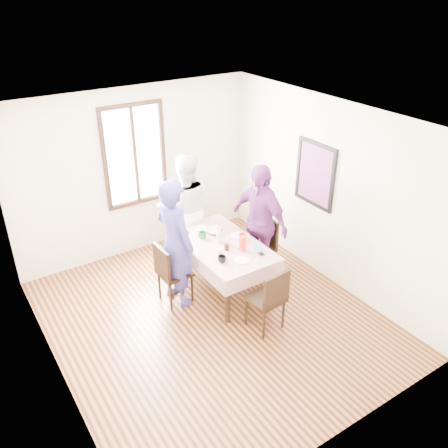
{
  "coord_description": "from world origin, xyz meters",
  "views": [
    {
      "loc": [
        -2.62,
        -4.3,
        4.13
      ],
      "look_at": [
        0.49,
        0.45,
        1.1
      ],
      "focal_mm": 37.74,
      "sensor_mm": 36.0,
      "label": 1
    }
  ],
  "objects": [
    {
      "name": "mug_flag",
      "position": [
        0.78,
        0.43,
        0.81
      ],
      "size": [
        0.14,
        0.14,
        0.1
      ],
      "primitive_type": "imported",
      "rotation": [
        0.0,
        0.0,
        0.45
      ],
      "color": "red",
      "rests_on": "tablecloth"
    },
    {
      "name": "flower_bunch",
      "position": [
        0.48,
        0.56,
        0.97
      ],
      "size": [
        0.09,
        0.09,
        0.1
      ],
      "primitive_type": null,
      "color": "yellow",
      "rests_on": "flower_vase"
    },
    {
      "name": "dining_table",
      "position": [
        0.49,
        0.5,
        0.38
      ],
      "size": [
        0.83,
        1.48,
        0.75
      ],
      "primitive_type": "cube",
      "color": "black",
      "rests_on": "ground"
    },
    {
      "name": "ground",
      "position": [
        0.0,
        0.0,
        0.0
      ],
      "size": [
        4.5,
        4.5,
        0.0
      ],
      "primitive_type": "plane",
      "color": "black",
      "rests_on": "ground"
    },
    {
      "name": "person_far",
      "position": [
        0.49,
        1.5,
        0.89
      ],
      "size": [
        1.05,
        0.94,
        1.78
      ],
      "primitive_type": "imported",
      "rotation": [
        0.0,
        0.0,
        2.77
      ],
      "color": "silver",
      "rests_on": "ground"
    },
    {
      "name": "plate_near",
      "position": [
        0.47,
        -0.01,
        0.77
      ],
      "size": [
        0.2,
        0.2,
        0.01
      ],
      "primitive_type": "cylinder",
      "color": "white",
      "rests_on": "tablecloth"
    },
    {
      "name": "mug_green",
      "position": [
        0.34,
        0.8,
        0.81
      ],
      "size": [
        0.15,
        0.15,
        0.09
      ],
      "primitive_type": "imported",
      "rotation": [
        0.0,
        0.0,
        -0.28
      ],
      "color": "#0C7226",
      "rests_on": "tablecloth"
    },
    {
      "name": "butter_tub",
      "position": [
        0.79,
        0.06,
        0.79
      ],
      "size": [
        0.11,
        0.11,
        0.05
      ],
      "primitive_type": "cylinder",
      "color": "white",
      "rests_on": "tablecloth"
    },
    {
      "name": "chair_right",
      "position": [
        1.18,
        0.55,
        0.46
      ],
      "size": [
        0.47,
        0.47,
        0.91
      ],
      "primitive_type": "cube",
      "rotation": [
        0.0,
        0.0,
        1.46
      ],
      "color": "black",
      "rests_on": "ground"
    },
    {
      "name": "person_right",
      "position": [
        1.16,
        0.55,
        0.9
      ],
      "size": [
        0.58,
        1.1,
        1.79
      ],
      "primitive_type": "imported",
      "rotation": [
        0.0,
        0.0,
        -1.43
      ],
      "color": "#712F79",
      "rests_on": "ground"
    },
    {
      "name": "smartphone",
      "position": [
        0.78,
        -0.01,
        0.77
      ],
      "size": [
        0.06,
        0.13,
        0.01
      ],
      "primitive_type": "cube",
      "color": "black",
      "rests_on": "tablecloth"
    },
    {
      "name": "window_frame",
      "position": [
        0.0,
        2.23,
        1.65
      ],
      "size": [
        1.02,
        0.06,
        1.62
      ],
      "primitive_type": "cube",
      "color": "black",
      "rests_on": "back_wall"
    },
    {
      "name": "juice_carton",
      "position": [
        0.62,
        0.2,
        0.87
      ],
      "size": [
        0.07,
        0.07,
        0.22
      ],
      "primitive_type": "cube",
      "color": "red",
      "rests_on": "tablecloth"
    },
    {
      "name": "flower_vase",
      "position": [
        0.48,
        0.56,
        0.84
      ],
      "size": [
        0.08,
        0.08,
        0.16
      ],
      "primitive_type": "cylinder",
      "color": "silver",
      "rests_on": "tablecloth"
    },
    {
      "name": "plate_right",
      "position": [
        0.78,
        0.57,
        0.77
      ],
      "size": [
        0.2,
        0.2,
        0.01
      ],
      "primitive_type": "cylinder",
      "color": "white",
      "rests_on": "tablecloth"
    },
    {
      "name": "person_left",
      "position": [
        -0.19,
        0.64,
        0.92
      ],
      "size": [
        0.55,
        0.74,
        1.84
      ],
      "primitive_type": "imported",
      "rotation": [
        0.0,
        0.0,
        1.75
      ],
      "color": "navy",
      "rests_on": "ground"
    },
    {
      "name": "art_poster",
      "position": [
        1.98,
        0.3,
        1.55
      ],
      "size": [
        0.04,
        0.76,
        0.96
      ],
      "primitive_type": "cube",
      "color": "red",
      "rests_on": "right_wall"
    },
    {
      "name": "right_wall",
      "position": [
        2.0,
        0.0,
        1.35
      ],
      "size": [
        0.0,
        4.5,
        4.5
      ],
      "primitive_type": "plane",
      "rotation": [
        1.57,
        0.0,
        -1.57
      ],
      "color": "beige",
      "rests_on": "ground"
    },
    {
      "name": "window_pane",
      "position": [
        0.0,
        2.24,
        1.65
      ],
      "size": [
        0.9,
        0.02,
        1.5
      ],
      "primitive_type": "cube",
      "color": "white",
      "rests_on": "back_wall"
    },
    {
      "name": "chair_left",
      "position": [
        -0.21,
        0.64,
        0.46
      ],
      "size": [
        0.43,
        0.43,
        0.91
      ],
      "primitive_type": "cube",
      "rotation": [
        0.0,
        0.0,
        -1.55
      ],
      "color": "black",
      "rests_on": "ground"
    },
    {
      "name": "tablecloth",
      "position": [
        0.49,
        0.5,
        0.76
      ],
      "size": [
        0.95,
        1.6,
        0.01
      ],
      "primitive_type": "cube",
      "color": "#570911",
      "rests_on": "dining_table"
    },
    {
      "name": "plate_far",
      "position": [
        0.46,
        1.05,
        0.77
      ],
      "size": [
        0.2,
        0.2,
        0.01
      ],
      "primitive_type": "cylinder",
      "color": "white",
      "rests_on": "tablecloth"
    },
    {
      "name": "jam_jar",
      "position": [
        0.45,
        0.32,
        0.81
      ],
      "size": [
        0.06,
        0.06,
        0.09
      ],
      "primitive_type": "cylinder",
      "color": "black",
      "rests_on": "tablecloth"
    },
    {
      "name": "chair_far",
      "position": [
        0.49,
        1.52,
        0.46
      ],
      "size": [
        0.43,
        0.43,
        0.91
      ],
      "primitive_type": "cube",
      "rotation": [
        0.0,
        0.0,
        3.12
      ],
      "color": "black",
      "rests_on": "ground"
    },
    {
      "name": "serving_bowl",
      "position": [
        0.56,
        0.84,
        0.79
      ],
      "size": [
        0.27,
        0.27,
        0.06
      ],
      "primitive_type": "imported",
      "rotation": [
        0.0,
        0.0,
        0.18
      ],
      "color": "white",
      "rests_on": "tablecloth"
    },
    {
      "name": "butter_lid",
      "position": [
        0.79,
        0.06,
        0.82
      ],
      "size": [
        0.12,
        0.12,
        0.01
      ],
      "primitive_type": "cylinder",
      "color": "blue",
      "rests_on": "butter_tub"
    },
    {
      "name": "chair_near",
      "position": [
        0.49,
        -0.52,
        0.46
      ],
      "size": [
        0.46,
        0.46,
        0.91
      ],
      "primitive_type": "cube",
      "rotation": [
        0.0,
        0.0,
        0.09
      ],
      "color": "black",
      "rests_on": "ground"
    },
    {
      "name": "back_wall",
      "position": [
        0.0,
        2.25,
        1.35
      ],
      "size": [
        4.0,
        0.0,
        4.0
      ],
      "primitive_type": "plane",
      "rotation": [
        1.57,
        0.0,
        0.0
      ],
      "color": "beige",
      "rests_on": "ground"
    },
    {
      "name": "drinking_glass",
      "position": [
        0.29,
        0.25,
        0.82
      ],
      "size": [
        0.07,
        0.07,
        0.11
      ],
      "primitive_type": "cylinder",
      "color": "silver",
      "rests_on": "tablecloth"
    },
    {
      "name": "mug_black",
      "position": [
        0.23,
        0.1,
        0.81
      ],
      "size": [
        0.14,
        0.14,
        0.09
      ],
      "primitive_type": "imported",
      "rotation": [
        0.0,
        0.0,
        -0.21
      ],
      "color": "black",
      "rests_on": "tablecloth"
    }
  ]
}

